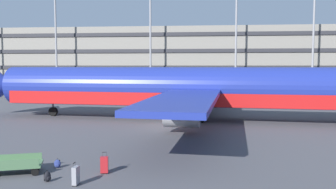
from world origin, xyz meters
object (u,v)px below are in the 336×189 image
suitcase_red (104,165)px  baggage_cart (13,165)px  airliner (192,89)px  backpack_orange (48,177)px  suitcase_purple (76,175)px  backpack_laid_flat (57,164)px

suitcase_red → baggage_cart: bearing=-173.6°
baggage_cart → airliner: bearing=66.0°
airliner → suitcase_red: bearing=-101.7°
backpack_orange → baggage_cart: size_ratio=0.15×
suitcase_purple → backpack_laid_flat: bearing=127.7°
suitcase_red → backpack_orange: suitcase_red is taller
suitcase_purple → backpack_laid_flat: 3.07m
suitcase_red → backpack_laid_flat: suitcase_red is taller
airliner → backpack_laid_flat: 18.04m
suitcase_purple → suitcase_red: bearing=66.6°
airliner → suitcase_red: 17.90m
backpack_orange → backpack_laid_flat: bearing=102.0°
suitcase_purple → backpack_orange: (-1.43, 0.32, -0.22)m
backpack_laid_flat → baggage_cart: baggage_cart is taller
airliner → suitcase_red: airliner is taller
suitcase_purple → baggage_cart: size_ratio=0.30×
suitcase_red → backpack_orange: 2.64m
airliner → baggage_cart: bearing=-114.0°
backpack_orange → suitcase_purple: bearing=-12.7°
backpack_orange → backpack_laid_flat: 2.15m
airliner → backpack_orange: airliner is taller
suitcase_purple → backpack_orange: size_ratio=1.94×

